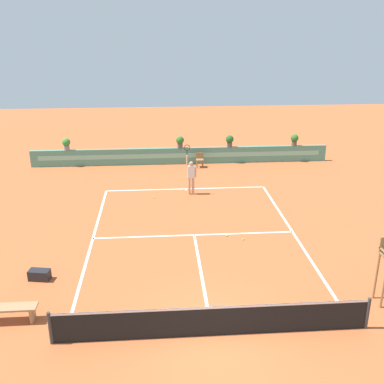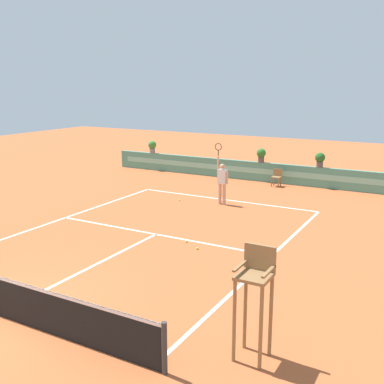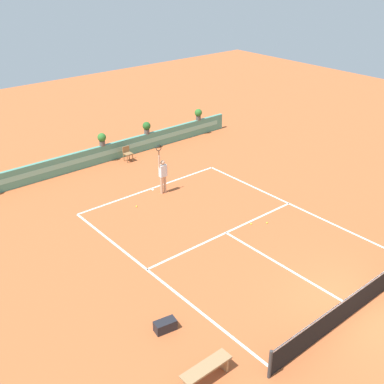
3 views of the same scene
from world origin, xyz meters
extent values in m
plane|color=#B2562D|center=(0.00, 6.00, 0.00)|extent=(60.00, 60.00, 0.00)
cube|color=white|center=(0.00, 11.89, 0.00)|extent=(8.22, 0.10, 0.01)
cube|color=white|center=(0.00, 6.40, 0.00)|extent=(8.22, 0.10, 0.01)
cube|color=white|center=(0.00, 3.20, 0.00)|extent=(0.10, 6.40, 0.01)
cube|color=white|center=(-4.11, 5.95, 0.00)|extent=(0.10, 11.89, 0.01)
cube|color=white|center=(4.11, 5.95, 0.00)|extent=(0.10, 11.89, 0.01)
cube|color=white|center=(0.00, 11.79, 0.00)|extent=(0.10, 0.20, 0.01)
cylinder|color=#333333|center=(-4.41, 0.00, 0.50)|extent=(0.10, 0.10, 1.00)
cylinder|color=#333333|center=(4.41, 0.00, 0.50)|extent=(0.10, 0.10, 1.00)
cube|color=black|center=(0.00, 0.00, 0.47)|extent=(8.82, 0.02, 0.95)
cube|color=white|center=(0.00, 0.00, 0.92)|extent=(8.82, 0.03, 0.06)
cube|color=#4C8E7A|center=(0.00, 16.39, 0.50)|extent=(18.00, 0.20, 1.00)
cube|color=#7ABCA8|center=(0.00, 16.29, 0.55)|extent=(17.10, 0.01, 0.28)
cylinder|color=olive|center=(5.30, 0.94, 0.80)|extent=(0.07, 0.07, 1.60)
cylinder|color=olive|center=(5.30, 1.46, 0.80)|extent=(0.07, 0.07, 1.60)
cube|color=olive|center=(5.29, 1.20, 1.78)|extent=(0.06, 0.60, 0.04)
cylinder|color=olive|center=(0.89, 15.41, 0.23)|extent=(0.05, 0.05, 0.45)
cylinder|color=olive|center=(1.24, 15.41, 0.23)|extent=(0.05, 0.05, 0.45)
cylinder|color=olive|center=(0.89, 15.77, 0.23)|extent=(0.05, 0.05, 0.45)
cylinder|color=olive|center=(1.24, 15.77, 0.23)|extent=(0.05, 0.05, 0.45)
cube|color=olive|center=(1.07, 15.59, 0.47)|extent=(0.44, 0.44, 0.04)
cube|color=olive|center=(1.07, 15.79, 0.67)|extent=(0.44, 0.04, 0.36)
cube|color=#99754C|center=(-5.18, 1.08, 0.23)|extent=(0.08, 0.40, 0.45)
cube|color=#99754C|center=(-5.82, 1.08, 0.48)|extent=(1.60, 0.44, 0.06)
cube|color=black|center=(-5.51, 3.38, 0.18)|extent=(0.75, 0.48, 0.36)
cylinder|color=tan|center=(0.32, 11.13, 0.45)|extent=(0.14, 0.14, 0.90)
cylinder|color=tan|center=(0.12, 11.13, 0.45)|extent=(0.14, 0.14, 0.90)
cube|color=white|center=(0.22, 11.13, 1.20)|extent=(0.36, 0.22, 0.60)
sphere|color=tan|center=(0.22, 11.13, 1.63)|extent=(0.22, 0.22, 0.22)
cylinder|color=tan|center=(0.02, 11.13, 1.75)|extent=(0.09, 0.09, 0.55)
cylinder|color=black|center=(0.02, 11.13, 2.17)|extent=(0.04, 0.04, 0.24)
torus|color=#262626|center=(0.02, 11.13, 2.43)|extent=(0.31, 0.03, 0.31)
cylinder|color=tan|center=(0.44, 11.13, 1.15)|extent=(0.09, 0.09, 0.50)
sphere|color=#CCE033|center=(1.31, 6.18, 0.03)|extent=(0.07, 0.07, 0.07)
sphere|color=#CCE033|center=(1.92, 5.80, 0.03)|extent=(0.07, 0.07, 0.07)
sphere|color=#CCE033|center=(-1.64, 10.75, 0.03)|extent=(0.07, 0.07, 0.07)
cylinder|color=gray|center=(-6.81, 16.39, 1.14)|extent=(0.32, 0.32, 0.28)
sphere|color=#387F33|center=(-6.81, 16.39, 1.48)|extent=(0.48, 0.48, 0.48)
cylinder|color=#514C47|center=(2.96, 16.39, 1.14)|extent=(0.32, 0.32, 0.28)
sphere|color=#235B23|center=(2.96, 16.39, 1.48)|extent=(0.48, 0.48, 0.48)
cylinder|color=#514C47|center=(6.98, 16.39, 1.14)|extent=(0.32, 0.32, 0.28)
sphere|color=#2D6B28|center=(6.98, 16.39, 1.48)|extent=(0.48, 0.48, 0.48)
cylinder|color=#514C47|center=(-0.06, 16.39, 1.14)|extent=(0.32, 0.32, 0.28)
sphere|color=#2D6B28|center=(-0.06, 16.39, 1.48)|extent=(0.48, 0.48, 0.48)
camera|label=1|loc=(-1.37, -10.50, 8.28)|focal=42.87mm
camera|label=2|loc=(8.33, -6.07, 4.99)|focal=43.40mm
camera|label=3|loc=(-12.30, -6.06, 10.78)|focal=44.92mm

